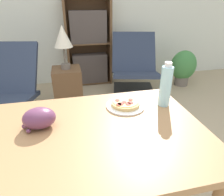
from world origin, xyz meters
The scene contains 11 objects.
wall_back centered at (0.00, 2.62, 1.30)m, with size 8.00×0.05×2.60m.
dining_table centered at (-0.09, -0.06, 0.65)m, with size 1.09×0.77×0.77m.
pizza_on_plate centered at (0.13, 0.13, 0.79)m, with size 0.22×0.22×0.04m.
grape_bunch centered at (-0.32, 0.02, 0.82)m, with size 0.16×0.12×0.10m.
drink_bottle centered at (0.35, 0.10, 0.89)m, with size 0.06×0.06×0.25m.
lounge_chair_near centered at (-0.87, 1.44, 0.29)m, with size 0.76×0.87×0.88m.
lounge_chair_far centered at (0.78, 1.86, 0.29)m, with size 0.79×0.89×0.88m.
bookshelf centered at (0.19, 2.46, 0.63)m, with size 0.72×0.28×1.37m.
side_table centered at (-0.19, 1.53, 0.29)m, with size 0.34×0.34×0.58m.
table_lamp centered at (-0.19, 1.53, 0.93)m, with size 0.21×0.21×0.50m.
potted_plant_floor centered at (1.69, 2.02, 0.32)m, with size 0.42×0.36×0.59m.
Camera 1 is at (-0.16, -0.83, 1.33)m, focal length 32.00 mm.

